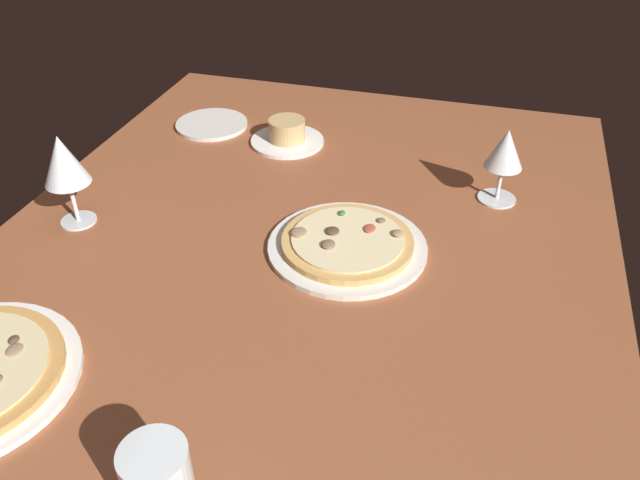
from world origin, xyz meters
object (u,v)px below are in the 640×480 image
Objects in this scene: pizza_main at (347,244)px; wine_glass_near at (505,152)px; wine_glass_far at (62,163)px; ramekin_on_saucer at (287,134)px; side_plate at (212,124)px.

wine_glass_near is (24.26, -24.25, 9.36)cm from pizza_main.
wine_glass_near is at bearing -68.13° from wine_glass_far.
pizza_main is 1.59× the size of wine_glass_far.
pizza_main is at bearing -83.52° from wine_glass_far.
wine_glass_near is at bearing -44.99° from pizza_main.
side_plate is (3.34, 20.15, -1.65)cm from ramekin_on_saucer.
pizza_main is 58.51cm from side_plate.
wine_glass_far reaches higher than ramekin_on_saucer.
side_plate is at bearing 77.34° from wine_glass_near.
ramekin_on_saucer is (36.07, 23.09, 0.94)cm from pizza_main.
wine_glass_near reaches higher than ramekin_on_saucer.
wine_glass_near is 0.88× the size of side_plate.
wine_glass_far is (-5.73, 50.45, 11.39)cm from pizza_main.
ramekin_on_saucer is 49.51cm from wine_glass_near.
pizza_main is at bearing -132.35° from side_plate.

